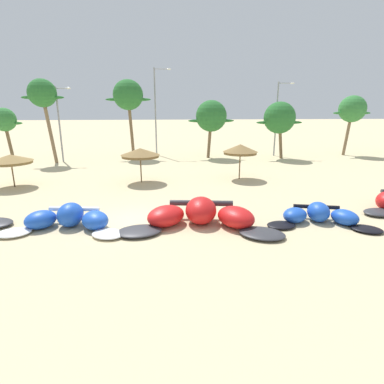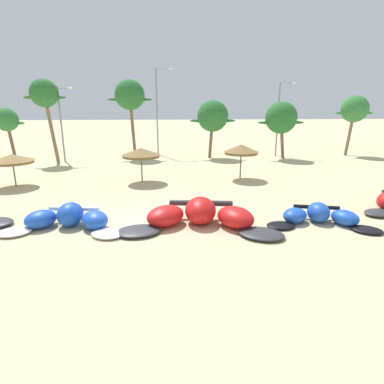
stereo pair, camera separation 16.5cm
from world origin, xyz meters
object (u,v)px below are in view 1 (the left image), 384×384
object	(u,v)px
palm_center_right	(280,118)
palm_left_of_gap	(128,96)
kite_center	(320,216)
lamppost_west_center	(60,120)
palm_leftmost	(4,120)
palm_left	(42,94)
kite_left	(68,220)
kite_left_of_center	(201,216)
lamppost_east	(278,115)
lamppost_east_center	(157,108)
beach_umbrella_near_van	(11,159)
palm_center_left	(211,116)
beach_umbrella_middle	(140,153)
beach_umbrella_near_palms	(240,149)
palm_right_of_gap	(352,109)

from	to	relation	value
palm_center_right	palm_left_of_gap	bearing A→B (deg)	171.60
kite_center	lamppost_west_center	world-z (taller)	lamppost_west_center
palm_leftmost	palm_left	bearing A→B (deg)	-25.01
kite_left	palm_left	world-z (taller)	palm_left
palm_leftmost	palm_left_of_gap	distance (m)	14.26
kite_center	kite_left_of_center	bearing A→B (deg)	178.56
lamppost_west_center	kite_left_of_center	bearing A→B (deg)	-57.79
palm_center_right	lamppost_east	world-z (taller)	lamppost_east
kite_left	lamppost_east_center	world-z (taller)	lamppost_east_center
kite_center	palm_left	bearing A→B (deg)	135.68
lamppost_east	beach_umbrella_near_van	bearing A→B (deg)	-151.88
lamppost_west_center	lamppost_east	xyz separation A→B (m)	(25.24, 2.37, 0.46)
lamppost_west_center	palm_leftmost	bearing A→B (deg)	164.02
kite_left_of_center	kite_center	size ratio (longest dim) A/B	1.46
beach_umbrella_near_van	palm_center_left	size ratio (longest dim) A/B	0.47
kite_left	beach_umbrella_near_van	xyz separation A→B (m)	(-6.73, 9.24, 1.70)
palm_center_left	kite_center	bearing A→B (deg)	-83.25
lamppost_east	kite_center	bearing A→B (deg)	-103.78
palm_left	lamppost_east_center	distance (m)	12.80
lamppost_east_center	kite_center	bearing A→B (deg)	-70.14
lamppost_east_center	lamppost_east	size ratio (longest dim) A/B	1.19
kite_left	kite_center	xyz separation A→B (m)	(13.23, -0.38, -0.07)
lamppost_east_center	palm_left_of_gap	bearing A→B (deg)	-156.16
lamppost_east_center	palm_center_left	bearing A→B (deg)	-23.01
palm_leftmost	palm_center_left	size ratio (longest dim) A/B	0.87
kite_left	palm_leftmost	bearing A→B (deg)	120.15
palm_left_of_gap	palm_leftmost	bearing A→B (deg)	-176.59
beach_umbrella_middle	beach_umbrella_near_palms	distance (m)	8.37
kite_center	palm_right_of_gap	size ratio (longest dim) A/B	0.80
palm_leftmost	palm_center_left	bearing A→B (deg)	-1.12
beach_umbrella_near_van	palm_leftmost	bearing A→B (deg)	115.56
beach_umbrella_near_van	palm_left_of_gap	xyz separation A→B (m)	(7.60, 14.14, 5.08)
palm_left_of_gap	beach_umbrella_near_van	bearing A→B (deg)	-118.25
beach_umbrella_near_palms	palm_right_of_gap	bearing A→B (deg)	35.87
kite_left_of_center	kite_left	bearing A→B (deg)	178.17
palm_center_right	lamppost_east_center	world-z (taller)	lamppost_east_center
beach_umbrella_middle	beach_umbrella_near_palms	world-z (taller)	beach_umbrella_near_palms
palm_center_right	kite_center	bearing A→B (deg)	-103.74
beach_umbrella_middle	palm_center_right	xyz separation A→B (m)	(15.37, 10.86, 2.29)
palm_center_left	lamppost_east_center	size ratio (longest dim) A/B	0.64
palm_leftmost	palm_center_right	world-z (taller)	palm_center_right
palm_left	palm_left_of_gap	xyz separation A→B (m)	(8.51, 3.38, 0.01)
palm_center_left	lamppost_east	size ratio (longest dim) A/B	0.76
beach_umbrella_middle	palm_center_right	world-z (taller)	palm_center_right
kite_left_of_center	lamppost_east_center	size ratio (longest dim) A/B	0.82
palm_center_right	lamppost_west_center	world-z (taller)	lamppost_west_center
beach_umbrella_middle	palm_center_left	size ratio (longest dim) A/B	0.47
palm_left_of_gap	palm_center_right	xyz separation A→B (m)	(17.54, -2.59, -2.53)
palm_left_of_gap	palm_left	bearing A→B (deg)	-158.36
beach_umbrella_near_palms	palm_center_right	size ratio (longest dim) A/B	0.45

